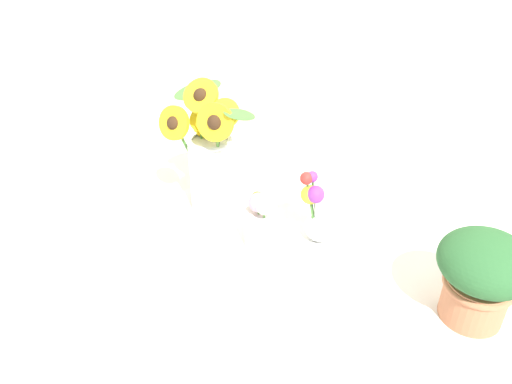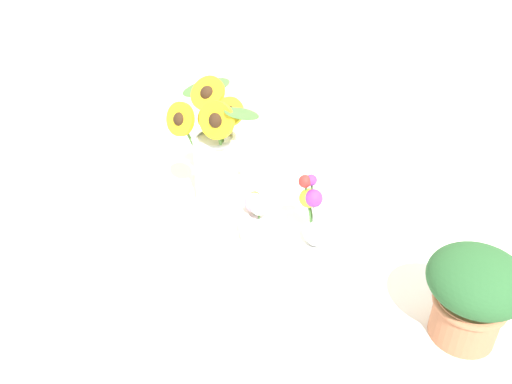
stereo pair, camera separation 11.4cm
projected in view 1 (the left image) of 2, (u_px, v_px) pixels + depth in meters
ground_plane at (257, 248)px, 1.17m from camera, size 6.00×6.00×0.00m
serving_tray at (256, 232)px, 1.20m from camera, size 0.52×0.52×0.02m
mason_jar_sunflowers at (210, 159)px, 1.19m from camera, size 0.24×0.18×0.33m
vase_small_center at (260, 222)px, 1.10m from camera, size 0.08×0.08×0.15m
vase_bulb_right at (317, 213)px, 1.13m from camera, size 0.09×0.07×0.17m
potted_plant at (482, 274)px, 0.93m from camera, size 0.17×0.17×0.19m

